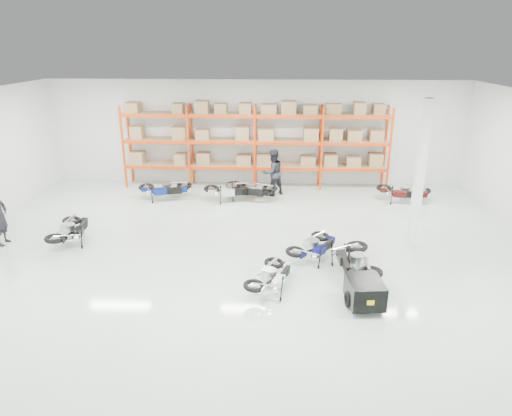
# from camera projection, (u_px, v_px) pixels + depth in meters

# --- Properties ---
(room) EXTENTS (18.00, 18.00, 18.00)m
(room) POSITION_uv_depth(u_px,v_px,m) (244.00, 178.00, 13.28)
(room) COLOR silver
(room) RESTS_ON ground
(pallet_rack) EXTENTS (11.28, 0.98, 3.62)m
(pallet_rack) POSITION_uv_depth(u_px,v_px,m) (255.00, 135.00, 19.33)
(pallet_rack) COLOR red
(pallet_rack) RESTS_ON ground
(structural_column) EXTENTS (0.25, 0.25, 4.50)m
(structural_column) POSITION_uv_depth(u_px,v_px,m) (420.00, 175.00, 13.51)
(structural_column) COLOR white
(structural_column) RESTS_ON ground
(moto_blue_centre) EXTENTS (1.63, 1.84, 1.08)m
(moto_blue_centre) POSITION_uv_depth(u_px,v_px,m) (314.00, 243.00, 13.18)
(moto_blue_centre) COLOR #080A52
(moto_blue_centre) RESTS_ON ground
(moto_silver_left) EXTENTS (1.30, 1.77, 1.03)m
(moto_silver_left) POSITION_uv_depth(u_px,v_px,m) (272.00, 272.00, 11.53)
(moto_silver_left) COLOR silver
(moto_silver_left) RESTS_ON ground
(moto_black_far_left) EXTENTS (1.02, 1.84, 1.15)m
(moto_black_far_left) POSITION_uv_depth(u_px,v_px,m) (70.00, 226.00, 14.27)
(moto_black_far_left) COLOR black
(moto_black_far_left) RESTS_ON ground
(moto_touring_right) EXTENTS (1.05, 1.93, 1.22)m
(moto_touring_right) POSITION_uv_depth(u_px,v_px,m) (355.00, 256.00, 12.23)
(moto_touring_right) COLOR black
(moto_touring_right) RESTS_ON ground
(trailer) EXTENTS (0.88, 1.69, 0.70)m
(trailer) POSITION_uv_depth(u_px,v_px,m) (365.00, 292.00, 10.79)
(trailer) COLOR black
(trailer) RESTS_ON ground
(moto_back_a) EXTENTS (1.97, 1.26, 1.18)m
(moto_back_a) POSITION_uv_depth(u_px,v_px,m) (165.00, 186.00, 18.26)
(moto_back_a) COLOR navy
(moto_back_a) RESTS_ON ground
(moto_back_b) EXTENTS (2.01, 1.36, 1.18)m
(moto_back_b) POSITION_uv_depth(u_px,v_px,m) (231.00, 187.00, 18.12)
(moto_back_b) COLOR silver
(moto_back_b) RESTS_ON ground
(moto_back_c) EXTENTS (2.06, 1.44, 1.21)m
(moto_back_c) POSITION_uv_depth(u_px,v_px,m) (250.00, 186.00, 18.19)
(moto_back_c) COLOR black
(moto_back_c) RESTS_ON ground
(moto_back_d) EXTENTS (1.90, 1.14, 1.16)m
(moto_back_d) POSITION_uv_depth(u_px,v_px,m) (404.00, 189.00, 17.92)
(moto_back_d) COLOR #3B0C0B
(moto_back_d) RESTS_ON ground
(person_back) EXTENTS (1.18, 1.13, 1.92)m
(person_back) POSITION_uv_depth(u_px,v_px,m) (273.00, 172.00, 18.62)
(person_back) COLOR #212229
(person_back) RESTS_ON ground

